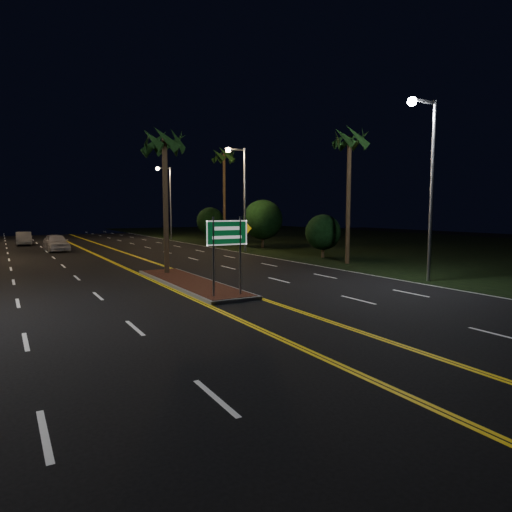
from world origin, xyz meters
TOP-DOWN VIEW (x-y plane):
  - ground at (0.00, 0.00)m, footprint 120.00×120.00m
  - grass_right at (30.00, 25.00)m, footprint 40.00×110.00m
  - median_island at (0.00, 7.00)m, footprint 2.25×10.25m
  - highway_sign at (0.00, 2.80)m, footprint 1.80×0.08m
  - streetlight_right_near at (10.61, 2.00)m, footprint 1.91×0.44m
  - streetlight_right_mid at (10.61, 22.00)m, footprint 1.91×0.44m
  - streetlight_right_far at (10.61, 42.00)m, footprint 1.91×0.44m
  - palm_median at (0.00, 10.50)m, footprint 2.40×2.40m
  - palm_right_near at (12.50, 10.00)m, footprint 2.40×2.40m
  - palm_right_far at (12.80, 30.00)m, footprint 2.40×2.40m
  - shrub_near at (13.50, 14.00)m, footprint 2.70×2.70m
  - shrub_mid at (14.00, 24.00)m, footprint 3.78×3.78m
  - shrub_far at (13.80, 36.00)m, footprint 3.24×3.24m
  - car_near at (-3.69, 30.01)m, footprint 2.64×5.54m
  - car_far at (-5.86, 39.40)m, footprint 2.18×4.87m
  - warning_sign at (10.80, 21.40)m, footprint 1.08×0.07m

SIDE VIEW (x-z plane):
  - ground at x=0.00m, z-range 0.00..0.00m
  - grass_right at x=30.00m, z-range 0.00..0.01m
  - median_island at x=0.00m, z-range 0.00..0.17m
  - car_far at x=-5.86m, z-range 0.00..1.61m
  - car_near at x=-3.69m, z-range 0.00..1.80m
  - warning_sign at x=10.80m, z-range 0.39..2.97m
  - shrub_near at x=13.50m, z-range 0.30..3.60m
  - shrub_far at x=13.80m, z-range 0.36..4.32m
  - highway_sign at x=0.00m, z-range 0.80..4.00m
  - shrub_mid at x=14.00m, z-range 0.42..5.04m
  - streetlight_right_near at x=10.61m, z-range 1.16..10.16m
  - streetlight_right_mid at x=10.61m, z-range 1.16..10.16m
  - streetlight_right_far at x=10.61m, z-range 1.16..10.16m
  - palm_median at x=0.00m, z-range 3.13..11.43m
  - palm_right_near at x=12.50m, z-range 3.56..12.86m
  - palm_right_far at x=12.80m, z-range 3.99..14.29m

